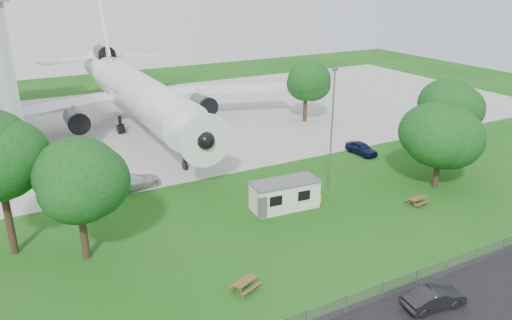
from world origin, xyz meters
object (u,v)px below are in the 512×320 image
picnic_west (245,290)px  picnic_east (417,205)px  car_centre_sedan (434,299)px  airliner (137,91)px  site_cabin (285,195)px

picnic_west → picnic_east: size_ratio=1.00×
picnic_west → car_centre_sedan: 12.26m
picnic_east → car_centre_sedan: 15.47m
picnic_east → picnic_west: bearing=-173.4°
airliner → site_cabin: (4.56, -30.62, -3.96)m
site_cabin → car_centre_sedan: size_ratio=1.65×
airliner → picnic_west: size_ratio=26.52×
airliner → picnic_west: airliner is taller
airliner → picnic_west: (-4.44, -40.18, -5.27)m
airliner → picnic_east: size_ratio=26.52×
site_cabin → picnic_west: 13.20m
airliner → car_centre_sedan: size_ratio=11.54×
picnic_east → site_cabin: bearing=148.7°
site_cabin → picnic_west: (-9.00, -9.56, -1.31)m
airliner → car_centre_sedan: airliner is taller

